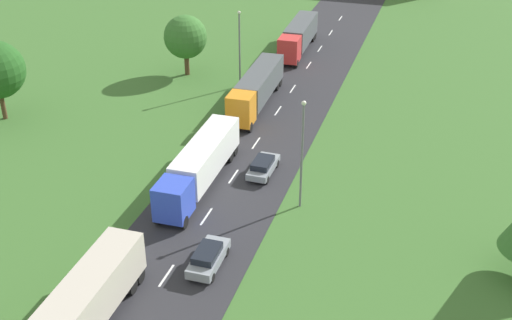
{
  "coord_description": "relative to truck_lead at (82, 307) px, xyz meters",
  "views": [
    {
      "loc": [
        16.01,
        -12.0,
        27.97
      ],
      "look_at": [
        1.67,
        34.04,
        1.36
      ],
      "focal_mm": 45.43,
      "sensor_mm": 36.0,
      "label": 1
    }
  ],
  "objects": [
    {
      "name": "car_third",
      "position": [
        4.67,
        21.45,
        -1.28
      ],
      "size": [
        1.84,
        4.37,
        1.41
      ],
      "color": "#8C939E",
      "rests_on": "road"
    },
    {
      "name": "lamppost_second",
      "position": [
        8.9,
        17.52,
        2.93
      ],
      "size": [
        0.36,
        0.36,
        9.07
      ],
      "color": "slate",
      "rests_on": "ground"
    },
    {
      "name": "road",
      "position": [
        2.39,
        11.78,
        -2.06
      ],
      "size": [
        10.0,
        140.0,
        0.06
      ],
      "primitive_type": "cube",
      "color": "#2B2B30",
      "rests_on": "ground"
    },
    {
      "name": "truck_fourth",
      "position": [
        -0.09,
        52.88,
        0.02
      ],
      "size": [
        2.83,
        12.86,
        3.51
      ],
      "color": "red",
      "rests_on": "road"
    },
    {
      "name": "truck_third",
      "position": [
        -0.13,
        34.99,
        -0.0
      ],
      "size": [
        2.85,
        13.67,
        3.54
      ],
      "color": "orange",
      "rests_on": "road"
    },
    {
      "name": "lamppost_third",
      "position": [
        -3.51,
        39.59,
        2.72
      ],
      "size": [
        0.36,
        0.36,
        8.64
      ],
      "color": "slate",
      "rests_on": "ground"
    },
    {
      "name": "car_second",
      "position": [
        4.76,
        8.12,
        -1.23
      ],
      "size": [
        1.81,
        4.35,
        1.53
      ],
      "color": "#8C939E",
      "rests_on": "road"
    },
    {
      "name": "lane_marking_centre",
      "position": [
        2.39,
        9.66,
        -2.02
      ],
      "size": [
        0.16,
        122.45,
        0.01
      ],
      "color": "white",
      "rests_on": "road"
    },
    {
      "name": "truck_lead",
      "position": [
        0.0,
        0.0,
        0.0
      ],
      "size": [
        2.61,
        12.25,
        3.51
      ],
      "color": "orange",
      "rests_on": "road"
    },
    {
      "name": "truck_second",
      "position": [
        0.24,
        18.1,
        -0.03
      ],
      "size": [
        2.61,
        13.51,
        3.41
      ],
      "color": "blue",
      "rests_on": "road"
    },
    {
      "name": "tree_birch",
      "position": [
        -10.61,
        41.26,
        2.46
      ],
      "size": [
        4.97,
        4.97,
        7.06
      ],
      "color": "#513823",
      "rests_on": "ground"
    }
  ]
}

